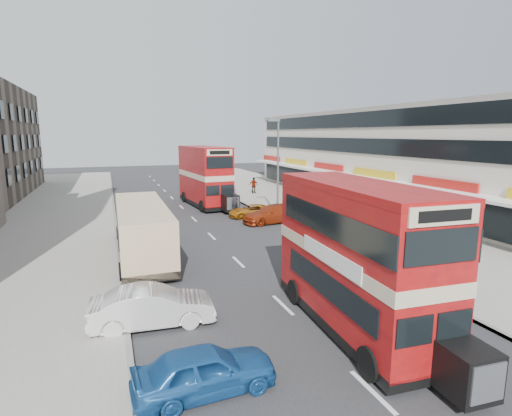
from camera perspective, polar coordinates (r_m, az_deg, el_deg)
name	(u,v)px	position (r m, az deg, el deg)	size (l,w,h in m)	color
ground	(305,327)	(15.37, 6.95, -16.31)	(160.00, 160.00, 0.00)	#28282B
road_surface	(194,219)	(33.51, -8.76, -1.56)	(12.00, 90.00, 0.01)	#28282B
pavement_right	(323,209)	(37.67, 9.42, -0.15)	(12.00, 90.00, 0.15)	gray
pavement_left	(29,230)	(33.37, -29.41, -2.74)	(12.00, 90.00, 0.15)	gray
kerb_left	(115,224)	(32.89, -19.24, -2.13)	(0.20, 90.00, 0.16)	gray
kerb_right	(263,213)	(35.17, 1.02, -0.76)	(0.20, 90.00, 0.16)	gray
commercial_row	(383,156)	(43.19, 17.57, 7.03)	(9.90, 46.20, 9.30)	beige
street_lamp	(277,160)	(32.88, 3.00, 6.73)	(1.00, 0.20, 8.12)	slate
bus_main	(357,256)	(14.64, 14.05, -6.64)	(2.99, 9.36, 5.09)	black
bus_second	(205,176)	(39.32, -7.24, 4.52)	(3.58, 10.09, 5.52)	black
coach	(142,228)	(23.86, -15.78, -2.73)	(2.80, 10.46, 2.76)	black
car_left_near	(205,370)	(11.74, -7.23, -21.76)	(1.56, 3.87, 1.32)	#1B5194
car_left_front	(153,307)	(15.50, -14.41, -13.36)	(1.55, 4.43, 1.46)	silver
car_right_a	(273,214)	(31.70, 2.42, -0.83)	(2.01, 4.94, 1.43)	maroon
car_right_b	(252,211)	(33.69, -0.57, -0.44)	(1.81, 3.92, 1.09)	#B66512
car_right_c	(219,189)	(46.47, -5.23, 2.63)	(1.48, 3.69, 1.26)	#5B7AB7
pedestrian_near	(319,212)	(31.31, 8.93, -0.53)	(0.64, 0.43, 1.73)	gray
pedestrian_far	(254,185)	(46.51, -0.33, 3.22)	(1.07, 0.45, 1.83)	gray
cyclist	(235,208)	(34.42, -2.99, -0.01)	(0.66, 1.64, 1.98)	gray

